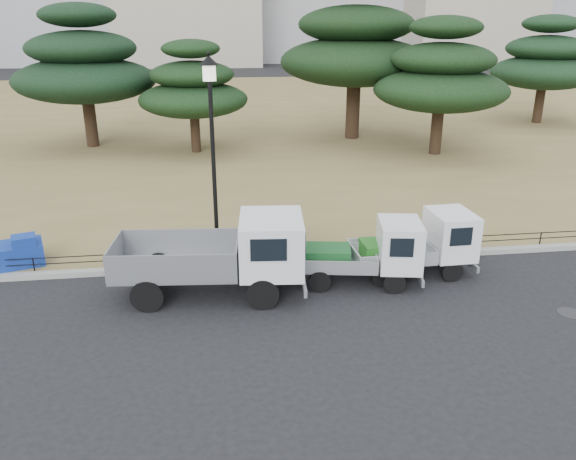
{
  "coord_description": "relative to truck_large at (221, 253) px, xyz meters",
  "views": [
    {
      "loc": [
        -1.91,
        -12.24,
        6.67
      ],
      "look_at": [
        0.0,
        2.0,
        1.3
      ],
      "focal_mm": 35.0,
      "sensor_mm": 36.0,
      "label": 1
    }
  ],
  "objects": [
    {
      "name": "ground",
      "position": [
        1.84,
        -0.99,
        -1.16
      ],
      "size": [
        220.0,
        220.0,
        0.0
      ],
      "primitive_type": "plane",
      "color": "black"
    },
    {
      "name": "lawn",
      "position": [
        1.84,
        29.61,
        -1.08
      ],
      "size": [
        120.0,
        56.0,
        0.15
      ],
      "primitive_type": "cube",
      "color": "olive",
      "rests_on": "ground"
    },
    {
      "name": "curb",
      "position": [
        1.84,
        1.61,
        -1.08
      ],
      "size": [
        120.0,
        0.25,
        0.16
      ],
      "primitive_type": "cube",
      "color": "gray",
      "rests_on": "ground"
    },
    {
      "name": "truck_large",
      "position": [
        0.0,
        0.0,
        0.0
      ],
      "size": [
        4.92,
        2.31,
        2.08
      ],
      "rotation": [
        0.0,
        0.0,
        -0.09
      ],
      "color": "black",
      "rests_on": "ground"
    },
    {
      "name": "truck_kei_front",
      "position": [
        3.9,
        0.17,
        -0.29
      ],
      "size": [
        3.48,
        1.93,
        1.74
      ],
      "rotation": [
        0.0,
        0.0,
        -0.18
      ],
      "color": "black",
      "rests_on": "ground"
    },
    {
      "name": "truck_kei_rear",
      "position": [
        5.51,
        0.55,
        -0.28
      ],
      "size": [
        3.39,
        1.55,
        1.75
      ],
      "rotation": [
        0.0,
        0.0,
        0.03
      ],
      "color": "black",
      "rests_on": "ground"
    },
    {
      "name": "street_lamp",
      "position": [
        -0.09,
        1.91,
        2.84
      ],
      "size": [
        0.51,
        0.51,
        5.69
      ],
      "color": "black",
      "rests_on": "lawn"
    },
    {
      "name": "pipe_fence",
      "position": [
        1.84,
        1.76,
        -0.72
      ],
      "size": [
        38.0,
        0.04,
        0.4
      ],
      "color": "black",
      "rests_on": "lawn"
    },
    {
      "name": "tarp_pile",
      "position": [
        -5.69,
        2.31,
        -0.65
      ],
      "size": [
        1.59,
        1.36,
        0.9
      ],
      "rotation": [
        0.0,
        0.0,
        0.31
      ],
      "color": "#14349C",
      "rests_on": "lawn"
    },
    {
      "name": "manhole",
      "position": [
        8.34,
        -2.19,
        -1.15
      ],
      "size": [
        0.6,
        0.6,
        0.01
      ],
      "primitive_type": "cylinder",
      "color": "#2D2D30",
      "rests_on": "ground"
    },
    {
      "name": "pine_west_near",
      "position": [
        -6.68,
        18.71,
        3.28
      ],
      "size": [
        7.43,
        7.43,
        7.42
      ],
      "color": "black",
      "rests_on": "lawn"
    },
    {
      "name": "pine_center_left",
      "position": [
        -0.98,
        16.47,
        2.28
      ],
      "size": [
        5.59,
        5.59,
        5.68
      ],
      "color": "black",
      "rests_on": "lawn"
    },
    {
      "name": "pine_center_right",
      "position": [
        8.1,
        19.1,
        4.23
      ],
      "size": [
        8.51,
        8.51,
        9.03
      ],
      "color": "black",
      "rests_on": "lawn"
    },
    {
      "name": "pine_east_near",
      "position": [
        11.38,
        14.37,
        2.91
      ],
      "size": [
        6.72,
        6.72,
        6.79
      ],
      "color": "black",
      "rests_on": "lawn"
    },
    {
      "name": "pine_east_far",
      "position": [
        21.85,
        22.57,
        2.98
      ],
      "size": [
        6.88,
        6.88,
        6.92
      ],
      "color": "black",
      "rests_on": "lawn"
    }
  ]
}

